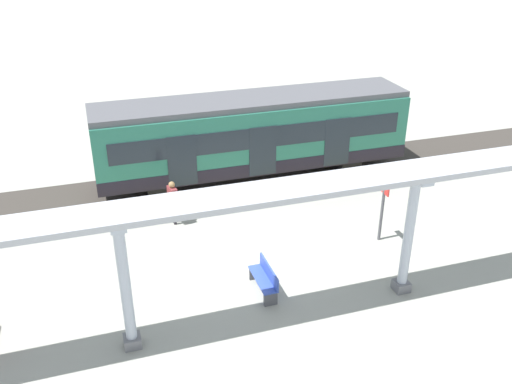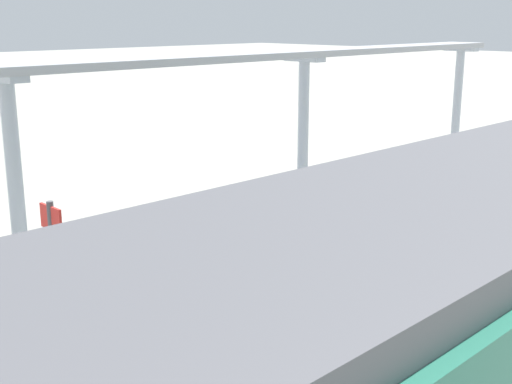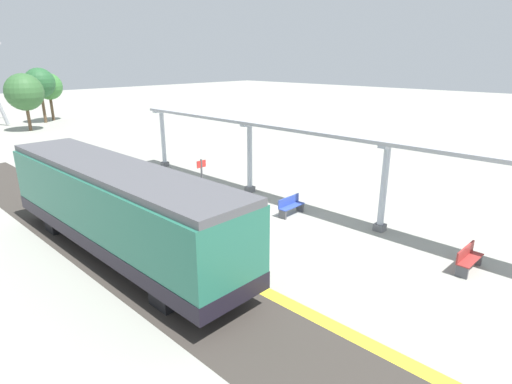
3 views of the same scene
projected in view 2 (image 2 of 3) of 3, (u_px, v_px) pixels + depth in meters
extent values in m
plane|color=#9A9A8F|center=(295.00, 275.00, 12.89)|extent=(176.00, 176.00, 0.00)
cube|color=gold|center=(469.00, 335.00, 10.41)|extent=(0.48, 30.33, 0.01)
cube|color=#1E262D|center=(445.00, 231.00, 8.15)|extent=(0.03, 11.70, 0.84)
cube|color=#1E262D|center=(441.00, 274.00, 8.30)|extent=(0.04, 1.10, 2.00)
cube|color=#1E262D|center=(259.00, 365.00, 6.13)|extent=(0.04, 1.10, 2.00)
cube|color=slate|center=(453.00, 155.00, 23.35)|extent=(0.44, 0.44, 0.30)
cylinder|color=#ACB5C3|center=(457.00, 102.00, 22.89)|extent=(0.28, 0.28, 3.38)
cube|color=#ACB5C3|center=(461.00, 49.00, 22.45)|extent=(1.10, 0.36, 0.12)
cube|color=slate|center=(302.00, 196.00, 17.95)|extent=(0.44, 0.44, 0.30)
cylinder|color=#ACB5C3|center=(303.00, 128.00, 17.50)|extent=(0.28, 0.28, 3.38)
cube|color=#ACB5C3|center=(304.00, 59.00, 17.06)|extent=(1.10, 0.36, 0.12)
cube|color=slate|center=(23.00, 272.00, 12.59)|extent=(0.44, 0.44, 0.30)
cylinder|color=#ACB5C3|center=(15.00, 176.00, 12.13)|extent=(0.28, 0.28, 3.38)
cube|color=#ACB5C3|center=(5.00, 78.00, 11.70)|extent=(1.10, 0.36, 0.12)
cube|color=#A8AAB2|center=(177.00, 60.00, 14.24)|extent=(1.20, 24.75, 0.16)
cube|color=maroon|center=(419.00, 169.00, 19.83)|extent=(1.51, 0.49, 0.04)
cube|color=maroon|center=(416.00, 163.00, 19.65)|extent=(1.50, 0.11, 0.40)
cube|color=#4C4C51|center=(400.00, 173.00, 20.36)|extent=(0.11, 0.40, 0.42)
cube|color=#4C4C51|center=(439.00, 181.00, 19.41)|extent=(0.11, 0.40, 0.42)
cube|color=#314AAA|center=(222.00, 226.00, 14.39)|extent=(1.51, 0.46, 0.04)
cube|color=#314AAA|center=(215.00, 218.00, 14.21)|extent=(1.50, 0.08, 0.40)
cube|color=#4C4C51|center=(201.00, 230.00, 14.90)|extent=(0.11, 0.40, 0.42)
cube|color=#4C4C51|center=(244.00, 244.00, 14.00)|extent=(0.11, 0.40, 0.42)
cylinder|color=gray|center=(501.00, 147.00, 23.14)|extent=(0.48, 0.48, 0.93)
cylinder|color=#4C4C51|center=(55.00, 273.00, 9.94)|extent=(0.10, 0.10, 2.20)
cube|color=red|center=(51.00, 218.00, 9.73)|extent=(0.56, 0.04, 0.36)
cylinder|color=#242126|center=(474.00, 264.00, 12.30)|extent=(0.11, 0.11, 0.82)
cylinder|color=#242126|center=(465.00, 262.00, 12.38)|extent=(0.11, 0.11, 0.82)
cube|color=maroon|center=(472.00, 225.00, 12.16)|extent=(0.52, 0.31, 0.62)
sphere|color=olive|center=(474.00, 203.00, 12.06)|extent=(0.22, 0.22, 0.22)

